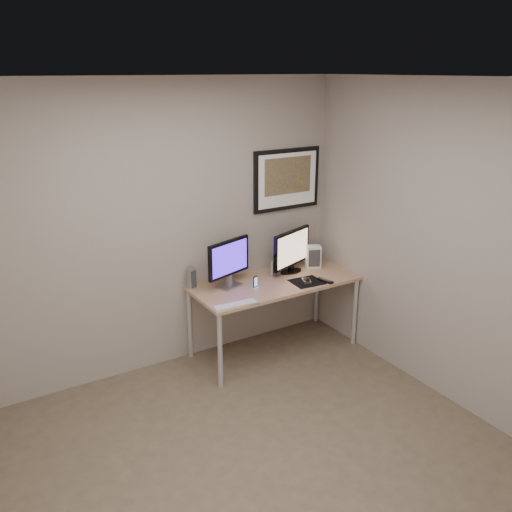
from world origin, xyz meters
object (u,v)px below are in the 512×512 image
object	(u,v)px
monitor_large	(229,261)
speaker_left	(191,278)
monitor_tv	(292,250)
keyboard	(235,305)
phone_dock	(255,282)
desk	(274,288)
fan_unit	(313,257)
speaker_right	(273,268)
framed_art	(287,179)

from	to	relation	value
monitor_large	speaker_left	distance (m)	0.39
monitor_tv	speaker_left	xyz separation A→B (m)	(-1.03, 0.14, -0.13)
keyboard	phone_dock	bearing A→B (deg)	38.51
monitor_tv	phone_dock	distance (m)	0.58
monitor_large	desk	bearing A→B (deg)	-31.33
desk	fan_unit	bearing A→B (deg)	13.06
speaker_left	speaker_right	world-z (taller)	speaker_left
desk	monitor_large	distance (m)	0.55
monitor_tv	speaker_left	distance (m)	1.04
keyboard	fan_unit	size ratio (longest dim) A/B	1.75
framed_art	monitor_tv	bearing A→B (deg)	-109.38
speaker_left	phone_dock	world-z (taller)	speaker_left
framed_art	phone_dock	size ratio (longest dim) A/B	6.22
monitor_large	speaker_right	bearing A→B (deg)	-15.57
monitor_large	speaker_right	size ratio (longest dim) A/B	2.83
monitor_tv	speaker_left	bearing A→B (deg)	151.82
monitor_tv	speaker_right	size ratio (longest dim) A/B	3.10
phone_dock	keyboard	bearing A→B (deg)	-167.46
monitor_large	speaker_left	world-z (taller)	monitor_large
speaker_right	monitor_tv	bearing A→B (deg)	-4.20
desk	fan_unit	xyz separation A→B (m)	(0.55, 0.13, 0.18)
framed_art	fan_unit	bearing A→B (deg)	-45.72
desk	monitor_tv	bearing A→B (deg)	23.44
monitor_tv	monitor_large	bearing A→B (deg)	160.74
framed_art	monitor_tv	xyz separation A→B (m)	(-0.07, -0.21, -0.66)
desk	phone_dock	size ratio (longest dim) A/B	13.27
monitor_large	speaker_right	xyz separation A→B (m)	(0.49, 0.02, -0.17)
fan_unit	monitor_tv	bearing A→B (deg)	-155.65
framed_art	keyboard	distance (m)	1.43
framed_art	fan_unit	world-z (taller)	framed_art
framed_art	phone_dock	world-z (taller)	framed_art
desk	speaker_right	world-z (taller)	speaker_right
keyboard	framed_art	bearing A→B (deg)	37.70
monitor_large	keyboard	size ratio (longest dim) A/B	1.22
keyboard	speaker_right	bearing A→B (deg)	36.64
keyboard	speaker_left	bearing A→B (deg)	110.55
framed_art	speaker_left	distance (m)	1.36
monitor_tv	speaker_right	distance (m)	0.26
keyboard	monitor_tv	bearing A→B (deg)	29.50
speaker_left	fan_unit	size ratio (longest dim) A/B	0.86
speaker_right	framed_art	bearing A→B (deg)	32.43
monitor_tv	speaker_left	world-z (taller)	monitor_tv
speaker_right	keyboard	size ratio (longest dim) A/B	0.43
monitor_tv	phone_dock	bearing A→B (deg)	178.14
framed_art	monitor_tv	distance (m)	0.70
framed_art	fan_unit	size ratio (longest dim) A/B	3.31
speaker_right	monitor_large	bearing A→B (deg)	178.68
speaker_left	desk	bearing A→B (deg)	-38.21
fan_unit	speaker_right	bearing A→B (deg)	-156.86
monitor_large	phone_dock	bearing A→B (deg)	-58.51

